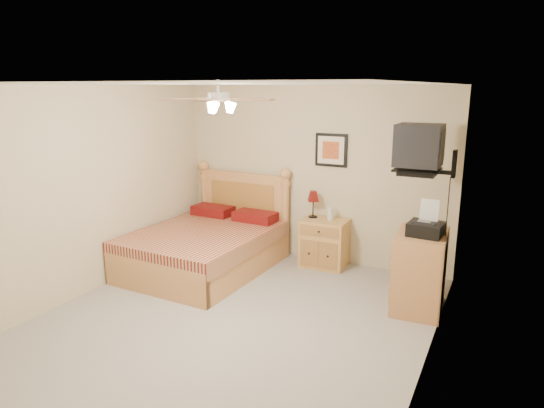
{
  "coord_description": "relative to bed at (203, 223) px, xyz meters",
  "views": [
    {
      "loc": [
        2.53,
        -4.14,
        2.47
      ],
      "look_at": [
        0.01,
        0.9,
        1.11
      ],
      "focal_mm": 32.0,
      "sensor_mm": 36.0,
      "label": 1
    }
  ],
  "objects": [
    {
      "name": "bed",
      "position": [
        0.0,
        0.0,
        0.0
      ],
      "size": [
        1.65,
        2.13,
        1.34
      ],
      "primitive_type": null,
      "rotation": [
        0.0,
        0.0,
        -0.04
      ],
      "color": "tan",
      "rests_on": "ground"
    },
    {
      "name": "ceiling",
      "position": [
        1.14,
        -1.12,
        1.83
      ],
      "size": [
        4.0,
        4.5,
        0.04
      ],
      "primitive_type": "cube",
      "color": "white",
      "rests_on": "ground"
    },
    {
      "name": "wall_back",
      "position": [
        1.14,
        1.13,
        0.58
      ],
      "size": [
        4.0,
        0.04,
        2.5
      ],
      "primitive_type": "cube",
      "color": "beige",
      "rests_on": "ground"
    },
    {
      "name": "wall_right",
      "position": [
        3.14,
        -1.12,
        0.58
      ],
      "size": [
        0.04,
        4.5,
        2.5
      ],
      "primitive_type": "cube",
      "color": "beige",
      "rests_on": "ground"
    },
    {
      "name": "fax_machine",
      "position": [
        2.92,
        -0.01,
        0.42
      ],
      "size": [
        0.38,
        0.4,
        0.38
      ],
      "primitive_type": null,
      "rotation": [
        0.0,
        0.0,
        -0.07
      ],
      "color": "black",
      "rests_on": "dresser"
    },
    {
      "name": "wall_tv",
      "position": [
        2.89,
        0.22,
        1.14
      ],
      "size": [
        0.56,
        0.46,
        0.58
      ],
      "primitive_type": null,
      "color": "black",
      "rests_on": "wall_right"
    },
    {
      "name": "lotion_bottle",
      "position": [
        1.5,
        0.91,
        0.12
      ],
      "size": [
        0.12,
        0.12,
        0.24
      ],
      "primitive_type": "imported",
      "rotation": [
        0.0,
        0.0,
        0.4
      ],
      "color": "silver",
      "rests_on": "nightstand"
    },
    {
      "name": "floor",
      "position": [
        1.14,
        -1.12,
        -0.67
      ],
      "size": [
        4.5,
        4.5,
        0.0
      ],
      "primitive_type": "plane",
      "color": "gray",
      "rests_on": "ground"
    },
    {
      "name": "wall_left",
      "position": [
        -0.86,
        -1.12,
        0.58
      ],
      "size": [
        0.04,
        4.5,
        2.5
      ],
      "primitive_type": "cube",
      "color": "beige",
      "rests_on": "ground"
    },
    {
      "name": "table_lamp",
      "position": [
        1.23,
        0.94,
        0.19
      ],
      "size": [
        0.26,
        0.26,
        0.38
      ],
      "primitive_type": null,
      "rotation": [
        0.0,
        0.0,
        -0.29
      ],
      "color": "#5B0D09",
      "rests_on": "nightstand"
    },
    {
      "name": "ceiling_fan",
      "position": [
        1.14,
        -1.32,
        1.69
      ],
      "size": [
        1.14,
        1.14,
        0.28
      ],
      "primitive_type": null,
      "color": "white",
      "rests_on": "ceiling"
    },
    {
      "name": "nightstand",
      "position": [
        1.43,
        0.88,
        -0.33
      ],
      "size": [
        0.63,
        0.48,
        0.67
      ],
      "primitive_type": "cube",
      "rotation": [
        0.0,
        0.0,
        0.02
      ],
      "color": "#C28B49",
      "rests_on": "ground"
    },
    {
      "name": "dresser",
      "position": [
        2.87,
        0.08,
        -0.22
      ],
      "size": [
        0.58,
        0.79,
        0.9
      ],
      "primitive_type": "cube",
      "rotation": [
        0.0,
        0.0,
        0.06
      ],
      "color": "#B46F3F",
      "rests_on": "ground"
    },
    {
      "name": "magazine_upper",
      "position": [
        2.85,
        0.34,
        0.26
      ],
      "size": [
        0.27,
        0.3,
        0.02
      ],
      "primitive_type": "imported",
      "rotation": [
        0.0,
        0.0,
        0.54
      ],
      "color": "tan",
      "rests_on": "magazine_lower"
    },
    {
      "name": "wall_front",
      "position": [
        1.14,
        -3.37,
        0.58
      ],
      "size": [
        4.0,
        0.04,
        2.5
      ],
      "primitive_type": "cube",
      "color": "beige",
      "rests_on": "ground"
    },
    {
      "name": "framed_picture",
      "position": [
        1.41,
        1.11,
        0.95
      ],
      "size": [
        0.46,
        0.04,
        0.46
      ],
      "primitive_type": "cube",
      "color": "black",
      "rests_on": "wall_back"
    },
    {
      "name": "magazine_lower",
      "position": [
        2.86,
        0.33,
        0.24
      ],
      "size": [
        0.26,
        0.3,
        0.02
      ],
      "primitive_type": "imported",
      "rotation": [
        0.0,
        0.0,
        0.31
      ],
      "color": "#B2A48F",
      "rests_on": "dresser"
    }
  ]
}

